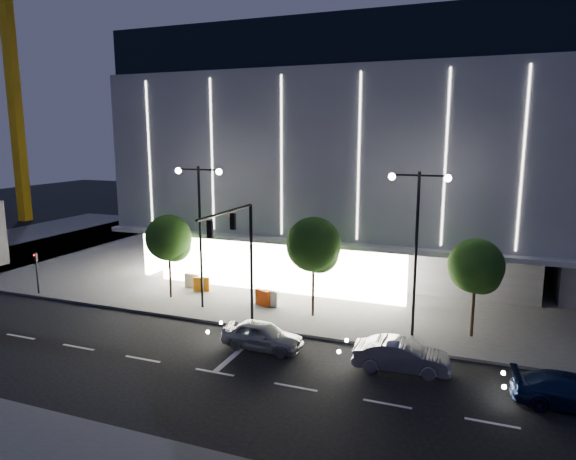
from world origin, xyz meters
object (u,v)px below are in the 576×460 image
(tree_left, at_px, (169,240))
(ped_signal_far, at_px, (37,269))
(street_lamp_west, at_px, (200,216))
(street_lamp_east, at_px, (417,230))
(barrier_c, at_px, (263,298))
(barrier_b, at_px, (192,281))
(tree_mid, at_px, (314,248))
(car_second, at_px, (401,356))
(car_lead, at_px, (262,335))
(tower_crane, at_px, (17,54))
(tree_right, at_px, (476,269))
(car_third, at_px, (572,392))
(barrier_d, at_px, (271,298))
(barrier_a, at_px, (202,284))
(traffic_mast, at_px, (240,244))

(tree_left, bearing_deg, ped_signal_far, -164.39)
(street_lamp_west, height_order, tree_left, street_lamp_west)
(street_lamp_east, xyz_separation_m, barrier_c, (-9.58, 1.65, -5.31))
(street_lamp_east, distance_m, tree_left, 16.12)
(ped_signal_far, bearing_deg, barrier_b, 28.14)
(tree_mid, bearing_deg, street_lamp_west, -171.74)
(street_lamp_east, relative_size, car_second, 2.04)
(car_lead, bearing_deg, car_second, -87.02)
(tower_crane, bearing_deg, car_second, -27.22)
(street_lamp_east, relative_size, tree_right, 1.63)
(tree_left, bearing_deg, tree_mid, 0.00)
(car_third, bearing_deg, barrier_d, 62.66)
(street_lamp_east, xyz_separation_m, tree_mid, (-5.97, 1.02, -1.62))
(street_lamp_west, relative_size, tree_left, 1.57)
(car_third, height_order, barrier_b, car_third)
(barrier_b, bearing_deg, ped_signal_far, -148.07)
(tree_mid, bearing_deg, car_third, -25.18)
(barrier_d, bearing_deg, street_lamp_west, -144.55)
(ped_signal_far, bearing_deg, tree_left, 15.61)
(street_lamp_east, relative_size, barrier_c, 8.18)
(tree_mid, distance_m, car_third, 14.76)
(barrier_a, bearing_deg, street_lamp_west, -74.72)
(tower_crane, bearing_deg, tree_right, -21.25)
(street_lamp_east, bearing_deg, tree_right, 18.63)
(tower_crane, bearing_deg, barrier_b, -27.92)
(car_second, bearing_deg, tower_crane, 57.91)
(street_lamp_east, relative_size, car_third, 1.97)
(ped_signal_far, xyz_separation_m, car_second, (25.03, -2.71, -1.16))
(ped_signal_far, bearing_deg, barrier_d, 11.52)
(tree_right, bearing_deg, barrier_d, 176.55)
(tree_left, distance_m, tree_right, 19.00)
(street_lamp_west, distance_m, ped_signal_far, 12.76)
(street_lamp_west, relative_size, barrier_c, 8.18)
(tree_mid, relative_size, barrier_c, 5.59)
(tower_crane, xyz_separation_m, tree_mid, (44.95, -20.98, -16.17))
(street_lamp_east, xyz_separation_m, barrier_d, (-9.05, 1.75, -5.31))
(street_lamp_west, distance_m, barrier_d, 6.84)
(ped_signal_far, bearing_deg, car_second, -6.18)
(street_lamp_west, xyz_separation_m, car_lead, (6.00, -4.25, -5.23))
(car_lead, height_order, barrier_b, car_lead)
(barrier_b, bearing_deg, street_lamp_west, -46.51)
(street_lamp_east, xyz_separation_m, tree_right, (3.03, 1.02, -2.07))
(car_second, xyz_separation_m, barrier_b, (-15.86, 7.62, -0.08))
(traffic_mast, bearing_deg, street_lamp_west, 146.35)
(car_lead, bearing_deg, barrier_a, 50.03)
(street_lamp_west, xyz_separation_m, barrier_c, (3.42, 1.65, -5.31))
(barrier_c, distance_m, barrier_d, 0.54)
(tree_mid, bearing_deg, car_lead, -101.02)
(tower_crane, xyz_separation_m, car_second, (50.95, -26.21, -19.78))
(tree_left, xyz_separation_m, car_third, (22.94, -6.08, -3.37))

